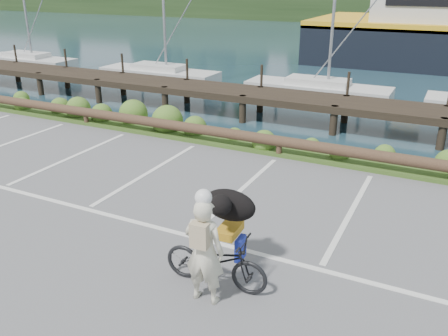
# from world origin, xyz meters

# --- Properties ---
(ground) EXTENTS (72.00, 72.00, 0.00)m
(ground) POSITION_xyz_m (0.00, 0.00, 0.00)
(ground) COLOR #57575A
(harbor_backdrop) EXTENTS (170.00, 160.00, 30.00)m
(harbor_backdrop) POSITION_xyz_m (0.40, 78.42, -0.00)
(harbor_backdrop) COLOR #1B3541
(harbor_backdrop) RESTS_ON ground
(vegetation_strip) EXTENTS (34.00, 1.60, 0.10)m
(vegetation_strip) POSITION_xyz_m (0.00, 5.30, 0.05)
(vegetation_strip) COLOR #3D5B21
(vegetation_strip) RESTS_ON ground
(log_rail) EXTENTS (32.00, 0.30, 0.60)m
(log_rail) POSITION_xyz_m (0.00, 4.60, 0.00)
(log_rail) COLOR #443021
(log_rail) RESTS_ON ground
(bicycle) EXTENTS (1.80, 0.71, 0.93)m
(bicycle) POSITION_xyz_m (1.18, -1.57, 0.46)
(bicycle) COLOR black
(bicycle) RESTS_ON ground
(cyclist) EXTENTS (0.66, 0.45, 1.74)m
(cyclist) POSITION_xyz_m (1.21, -1.98, 0.87)
(cyclist) COLOR beige
(cyclist) RESTS_ON ground
(dog) EXTENTS (0.50, 0.95, 0.54)m
(dog) POSITION_xyz_m (1.15, -1.00, 1.20)
(dog) COLOR black
(dog) RESTS_ON bicycle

